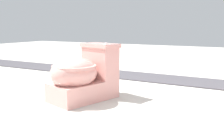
# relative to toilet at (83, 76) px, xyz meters

# --- Properties ---
(ground_plane) EXTENTS (14.00, 14.00, 0.00)m
(ground_plane) POSITION_rel_toilet_xyz_m (0.05, -0.14, -0.22)
(ground_plane) COLOR #B7B2A8
(gravel_strip) EXTENTS (0.56, 8.00, 0.01)m
(gravel_strip) POSITION_rel_toilet_xyz_m (-1.26, 0.36, -0.21)
(gravel_strip) COLOR #423F44
(gravel_strip) RESTS_ON ground
(toilet) EXTENTS (0.71, 0.53, 0.52)m
(toilet) POSITION_rel_toilet_xyz_m (0.00, 0.00, 0.00)
(toilet) COLOR #E09E93
(toilet) RESTS_ON ground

